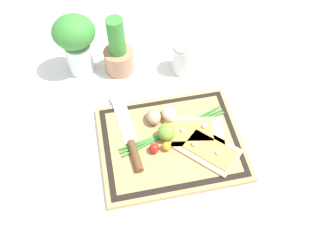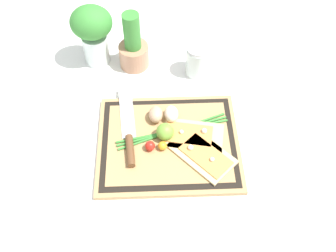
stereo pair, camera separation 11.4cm
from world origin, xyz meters
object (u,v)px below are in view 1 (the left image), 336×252
(cherry_tomato_red, at_px, (154,148))
(sauce_jar, at_px, (184,59))
(cherry_tomato_yellow, at_px, (166,146))
(herb_glass, at_px, (76,40))
(pizza_slice_far, at_px, (193,132))
(pizza_slice_near, at_px, (207,149))
(knife, at_px, (131,142))
(egg_pink, at_px, (169,114))
(lime, at_px, (167,132))
(herb_pot, at_px, (118,53))
(egg_brown, at_px, (154,116))

(cherry_tomato_red, relative_size, sauce_jar, 0.26)
(cherry_tomato_yellow, distance_m, herb_glass, 0.45)
(pizza_slice_far, bearing_deg, cherry_tomato_yellow, -155.85)
(pizza_slice_near, height_order, knife, pizza_slice_near)
(sauce_jar, distance_m, herb_glass, 0.35)
(egg_pink, distance_m, lime, 0.07)
(pizza_slice_near, relative_size, lime, 3.94)
(egg_pink, height_order, lime, lime)
(knife, distance_m, cherry_tomato_yellow, 0.10)
(egg_pink, xyz_separation_m, sauce_jar, (0.09, 0.21, 0.01))
(pizza_slice_near, bearing_deg, lime, 147.42)
(egg_pink, bearing_deg, lime, -107.06)
(lime, bearing_deg, herb_glass, 122.55)
(egg_pink, bearing_deg, herb_pot, 114.39)
(knife, bearing_deg, cherry_tomato_red, -31.16)
(egg_brown, distance_m, herb_glass, 0.35)
(lime, distance_m, cherry_tomato_red, 0.06)
(pizza_slice_far, relative_size, egg_pink, 3.38)
(knife, relative_size, egg_brown, 5.34)
(knife, relative_size, egg_pink, 5.34)
(cherry_tomato_yellow, xyz_separation_m, herb_glass, (-0.21, 0.38, 0.10))
(egg_brown, xyz_separation_m, lime, (0.03, -0.07, 0.01))
(pizza_slice_far, height_order, knife, pizza_slice_far)
(cherry_tomato_red, bearing_deg, pizza_slice_far, 17.70)
(sauce_jar, bearing_deg, cherry_tomato_red, -116.85)
(egg_brown, distance_m, cherry_tomato_red, 0.11)
(cherry_tomato_red, bearing_deg, egg_brown, 80.07)
(egg_pink, distance_m, sauce_jar, 0.23)
(pizza_slice_near, height_order, herb_glass, herb_glass)
(cherry_tomato_yellow, bearing_deg, egg_brown, 98.70)
(pizza_slice_near, bearing_deg, sauce_jar, 87.96)
(pizza_slice_far, bearing_deg, sauce_jar, 82.47)
(egg_pink, height_order, sauce_jar, sauce_jar)
(sauce_jar, relative_size, herb_glass, 0.50)
(knife, bearing_deg, pizza_slice_near, -16.99)
(herb_pot, bearing_deg, egg_brown, -74.91)
(egg_brown, bearing_deg, knife, -138.51)
(egg_brown, xyz_separation_m, sauce_jar, (0.14, 0.21, 0.01))
(egg_pink, height_order, cherry_tomato_yellow, egg_pink)
(pizza_slice_far, height_order, herb_pot, herb_pot)
(sauce_jar, bearing_deg, herb_pot, 167.78)
(lime, distance_m, cherry_tomato_yellow, 0.04)
(pizza_slice_far, xyz_separation_m, knife, (-0.18, -0.00, 0.00))
(herb_glass, bearing_deg, pizza_slice_near, -51.78)
(egg_pink, relative_size, lime, 1.08)
(knife, bearing_deg, egg_pink, 29.36)
(knife, distance_m, egg_pink, 0.14)
(cherry_tomato_red, distance_m, cherry_tomato_yellow, 0.04)
(herb_pot, relative_size, herb_glass, 0.95)
(egg_pink, xyz_separation_m, herb_pot, (-0.11, 0.25, 0.03))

